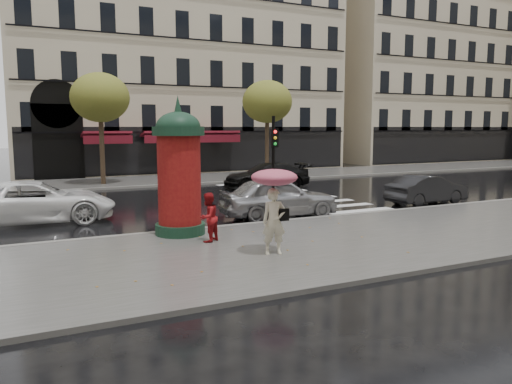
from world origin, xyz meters
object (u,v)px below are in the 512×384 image
woman_umbrella (274,196)px  woman_red (208,217)px  morris_column (179,169)px  car_black (266,176)px  car_white (35,202)px  car_darkgrey (427,189)px  car_silver (278,197)px  man_burgundy (175,208)px  traffic_light (274,159)px

woman_umbrella → woman_red: size_ratio=1.61×
morris_column → car_black: morris_column is taller
woman_umbrella → morris_column: (-1.48, 3.54, 0.52)m
car_white → car_black: bearing=-62.3°
car_darkgrey → car_black: 9.24m
car_darkgrey → woman_umbrella: bearing=112.6°
woman_red → car_silver: bearing=-178.0°
car_silver → car_darkgrey: size_ratio=1.14×
car_silver → car_black: car_silver is taller
woman_umbrella → car_darkgrey: size_ratio=0.58×
man_burgundy → car_white: (-3.84, 4.62, -0.19)m
woman_red → car_white: bearing=-90.1°
man_burgundy → traffic_light: size_ratio=0.45×
traffic_light → car_silver: traffic_light is taller
car_black → woman_red: bearing=-28.8°
woman_umbrella → car_black: 15.35m
traffic_light → car_white: traffic_light is taller
car_silver → car_black: size_ratio=0.92×
car_silver → morris_column: bearing=116.5°
morris_column → car_silver: (4.51, 1.80, -1.41)m
car_darkgrey → morris_column: bearing=94.5°
car_white → car_darkgrey: bearing=-96.5°
woman_umbrella → car_black: size_ratio=0.47×
woman_red → car_darkgrey: (11.79, 3.22, -0.19)m
traffic_light → car_darkgrey: traffic_light is taller
man_burgundy → car_white: 6.01m
car_white → traffic_light: bearing=-116.3°
car_white → car_black: car_white is taller
car_white → woman_umbrella: bearing=-142.7°
woman_red → car_silver: 5.22m
woman_red → car_white: woman_red is taller
traffic_light → car_silver: bearing=56.1°
car_darkgrey → car_black: (-3.90, 8.38, 0.06)m
man_burgundy → car_darkgrey: 12.50m
car_darkgrey → car_white: size_ratio=0.72×
woman_red → man_burgundy: (-0.57, 1.42, 0.12)m
woman_umbrella → man_burgundy: bearing=114.9°
car_silver → car_darkgrey: car_silver is taller
traffic_light → woman_umbrella: bearing=-117.8°
woman_umbrella → morris_column: morris_column is taller
woman_umbrella → car_white: 9.87m
car_white → morris_column: bearing=-135.7°
morris_column → car_black: size_ratio=0.87×
man_burgundy → car_darkgrey: size_ratio=0.42×
man_burgundy → traffic_light: (3.68, 0.33, 1.42)m
man_burgundy → car_black: bearing=-123.5°
man_burgundy → car_silver: size_ratio=0.37×
car_white → woman_red: bearing=-140.5°
woman_umbrella → car_silver: 6.20m
car_silver → car_white: 8.97m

